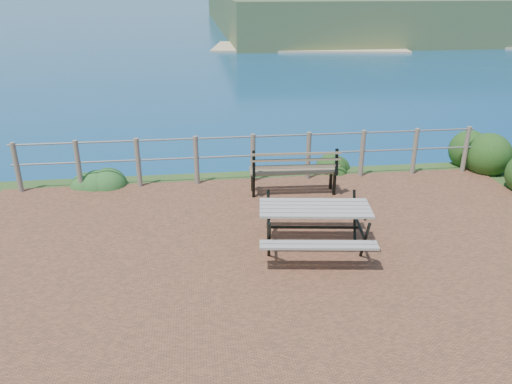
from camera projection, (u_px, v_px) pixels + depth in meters
ground at (280, 265)px, 7.29m from camera, size 10.00×7.00×0.12m
safety_railing at (253, 155)px, 10.14m from camera, size 9.40×0.10×1.00m
picnic_table at (314, 223)px, 7.54m from camera, size 1.73×1.43×0.70m
park_bench at (294, 163)px, 9.53m from camera, size 1.70×0.51×0.95m
shrub_right_edge at (471, 168)px, 11.11m from camera, size 1.14×1.14×1.62m
shrub_lip_west at (99, 183)px, 10.31m from camera, size 0.82×0.82×0.57m
shrub_lip_east at (336, 170)px, 11.03m from camera, size 0.80×0.80×0.56m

